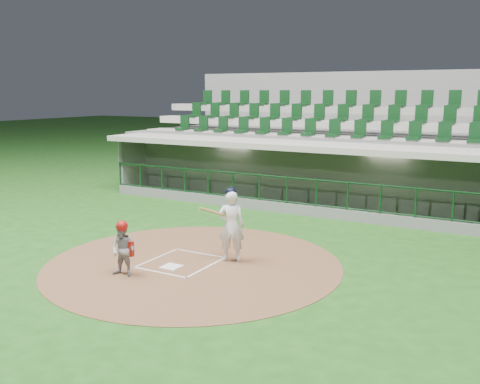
{
  "coord_description": "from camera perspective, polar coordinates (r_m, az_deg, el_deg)",
  "views": [
    {
      "loc": [
        7.4,
        -10.54,
        4.14
      ],
      "look_at": [
        0.03,
        2.6,
        1.3
      ],
      "focal_mm": 40.0,
      "sensor_mm": 36.0,
      "label": 1
    }
  ],
  "objects": [
    {
      "name": "batter_box_chalk",
      "position": [
        13.29,
        -6.3,
        -7.46
      ],
      "size": [
        1.55,
        1.8,
        0.01
      ],
      "color": "silver",
      "rests_on": "ground"
    },
    {
      "name": "batter",
      "position": [
        13.08,
        -0.96,
        -3.49
      ],
      "size": [
        0.92,
        0.97,
        1.86
      ],
      "color": "white",
      "rests_on": "dirt_circle"
    },
    {
      "name": "seating_deck",
      "position": [
        22.85,
        10.2,
        3.68
      ],
      "size": [
        17.0,
        6.72,
        5.15
      ],
      "color": "slate",
      "rests_on": "ground"
    },
    {
      "name": "ground",
      "position": [
        13.53,
        -5.55,
        -7.2
      ],
      "size": [
        120.0,
        120.0,
        0.0
      ],
      "primitive_type": "plane",
      "color": "#1B4C15",
      "rests_on": "ground"
    },
    {
      "name": "dugout_structure",
      "position": [
        20.06,
        7.1,
        1.48
      ],
      "size": [
        16.4,
        3.7,
        3.0
      ],
      "color": "slate",
      "rests_on": "ground"
    },
    {
      "name": "catcher",
      "position": [
        12.41,
        -12.37,
        -5.93
      ],
      "size": [
        0.65,
        0.53,
        1.29
      ],
      "color": "#97979D",
      "rests_on": "dirt_circle"
    },
    {
      "name": "dirt_circle",
      "position": [
        13.21,
        -4.98,
        -7.61
      ],
      "size": [
        7.2,
        7.2,
        0.01
      ],
      "primitive_type": "cylinder",
      "color": "brown",
      "rests_on": "ground"
    },
    {
      "name": "home_plate",
      "position": [
        12.98,
        -7.33,
        -7.91
      ],
      "size": [
        0.43,
        0.43,
        0.02
      ],
      "primitive_type": "cube",
      "color": "white",
      "rests_on": "dirt_circle"
    }
  ]
}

